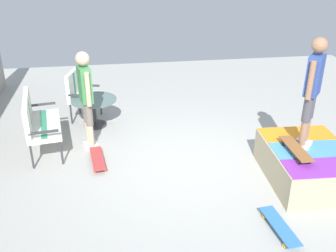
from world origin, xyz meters
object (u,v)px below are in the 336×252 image
Objects in this scene: patio_table at (94,107)px; person_skater at (313,86)px; patio_bench at (36,119)px; patio_chair_near_house at (79,91)px; skateboard_by_bench at (98,159)px; skateboard_spare at (280,226)px; skate_ramp at (310,164)px; skateboard_on_ramp at (296,149)px; person_watching at (86,93)px.

person_skater reaches higher than patio_table.
patio_bench is 4.52m from person_skater.
patio_bench reaches higher than patio_table.
patio_chair_near_house reaches higher than skateboard_by_bench.
skateboard_spare is (-3.94, -2.71, -0.53)m from patio_chair_near_house.
skateboard_on_ramp is (-0.11, 0.33, 0.36)m from skate_ramp.
patio_chair_near_house is 1.98m from skateboard_by_bench.
patio_table is 1.12× the size of skateboard_on_ramp.
patio_bench is at bearing 133.76° from patio_table.
patio_chair_near_house is 1.25× the size of skateboard_spare.
patio_chair_near_house is at bearing 10.85° from skateboard_by_bench.
person_skater is at bearing -113.80° from person_watching.
person_skater is at bearing -108.79° from patio_bench.
person_skater reaches higher than patio_chair_near_house.
patio_table is 1.10× the size of skateboard_by_bench.
patio_bench is 0.75× the size of person_watching.
skateboard_by_bench is at bearing 75.16° from person_skater.
skateboard_spare is (-1.10, 0.93, -0.19)m from skate_ramp.
person_skater reaches higher than skateboard_spare.
patio_chair_near_house is (2.85, 3.64, 0.34)m from skate_ramp.
person_skater is at bearing -125.78° from patio_table.
patio_chair_near_house reaches higher than skate_ramp.
person_watching is at bearing 65.03° from skate_ramp.
person_skater is at bearing 38.21° from skate_ramp.
skateboard_spare is at bearing -145.92° from patio_table.
person_skater is 2.09× the size of skateboard_on_ramp.
skate_ramp is at bearing -141.79° from person_skater.
person_skater reaches higher than skateboard_by_bench.
person_skater is at bearing -127.52° from patio_chair_near_house.
patio_table is (-0.38, -0.30, -0.21)m from patio_chair_near_house.
person_watching is 1.05× the size of person_skater.
skateboard_by_bench is 3.19m from skateboard_on_ramp.
person_watching is (-0.87, 0.07, 0.63)m from patio_table.
patio_chair_near_house reaches higher than skateboard_spare.
skate_ramp is at bearing -126.40° from patio_table.
patio_bench is 1.29× the size of patio_chair_near_house.
skateboard_spare is at bearing -131.37° from skateboard_by_bench.
patio_chair_near_house is 0.61× the size of person_skater.
skate_ramp is 0.50m from skateboard_on_ramp.
person_watching is 3.65m from person_skater.
person_skater is 3.59m from skateboard_by_bench.
person_watching is (1.59, 3.41, 0.76)m from skate_ramp.
skate_ramp is 2.48× the size of skateboard_on_ramp.
patio_bench is at bearing 71.21° from person_skater.
skate_ramp is 4.15m from patio_table.
patio_chair_near_house reaches higher than skateboard_on_ramp.
skate_ramp is 1.13× the size of person_watching.
skateboard_spare is at bearing -128.28° from patio_bench.
patio_table is 4.31m from skateboard_spare.
skate_ramp is at bearing -106.48° from skateboard_by_bench.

